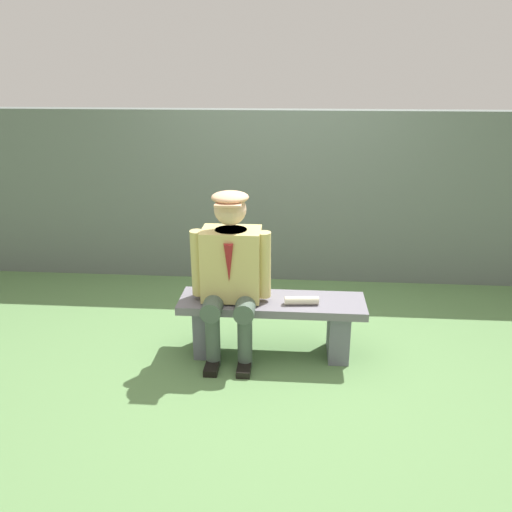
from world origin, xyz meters
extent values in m
plane|color=#59814A|center=(0.00, 0.00, 0.00)|extent=(30.00, 30.00, 0.00)
cube|color=slate|center=(0.00, 0.00, 0.42)|extent=(1.41, 0.41, 0.06)
cube|color=slate|center=(-0.51, 0.00, 0.19)|extent=(0.15, 0.35, 0.39)
cube|color=slate|center=(0.51, 0.00, 0.19)|extent=(0.15, 0.35, 0.39)
cube|color=tan|center=(0.31, 0.00, 0.73)|extent=(0.43, 0.29, 0.54)
cylinder|color=#1E2338|center=(0.31, 0.00, 0.97)|extent=(0.24, 0.24, 0.06)
cone|color=maroon|center=(0.31, 0.15, 0.79)|extent=(0.07, 0.07, 0.30)
sphere|color=#DBAD8C|center=(0.31, 0.02, 1.16)|extent=(0.23, 0.23, 0.23)
ellipsoid|color=tan|center=(0.31, 0.02, 1.25)|extent=(0.27, 0.27, 0.08)
cube|color=tan|center=(0.31, 0.13, 1.22)|extent=(0.19, 0.11, 0.02)
cylinder|color=#45554A|center=(0.19, 0.11, 0.46)|extent=(0.15, 0.41, 0.15)
cylinder|color=#45554A|center=(0.19, 0.23, 0.23)|extent=(0.11, 0.11, 0.46)
cube|color=black|center=(0.19, 0.29, 0.03)|extent=(0.10, 0.24, 0.05)
cylinder|color=tan|center=(0.06, 0.04, 0.75)|extent=(0.11, 0.13, 0.51)
cylinder|color=#45554A|center=(0.43, 0.11, 0.46)|extent=(0.15, 0.41, 0.15)
cylinder|color=#45554A|center=(0.43, 0.23, 0.23)|extent=(0.11, 0.11, 0.46)
cube|color=black|center=(0.43, 0.29, 0.03)|extent=(0.10, 0.24, 0.05)
cylinder|color=tan|center=(0.55, 0.04, 0.75)|extent=(0.11, 0.14, 0.51)
cylinder|color=beige|center=(-0.22, 0.07, 0.48)|extent=(0.26, 0.09, 0.06)
cube|color=slate|center=(0.00, -1.64, 0.87)|extent=(12.00, 0.24, 1.73)
camera|label=1|loc=(-0.17, 3.67, 2.12)|focal=37.10mm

